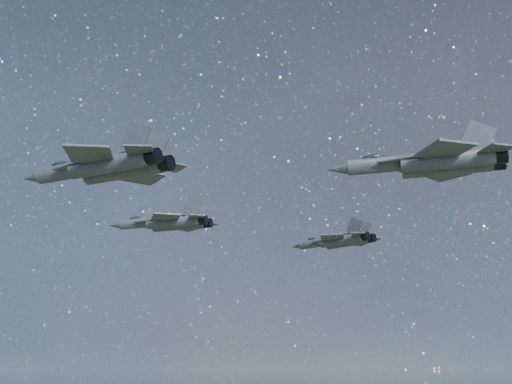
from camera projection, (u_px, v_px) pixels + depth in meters
The scene contains 4 objects.
jet_lead at pixel (168, 223), 82.46m from camera, with size 16.19×11.06×4.07m.
jet_left at pixel (338, 241), 92.61m from camera, with size 15.92×10.90×3.99m.
jet_right at pixel (105, 167), 57.43m from camera, with size 18.42×13.00×4.66m.
jet_slot at pixel (432, 163), 59.52m from camera, with size 18.52×12.64×4.65m.
Camera 1 is at (38.68, -64.44, 121.21)m, focal length 42.00 mm.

